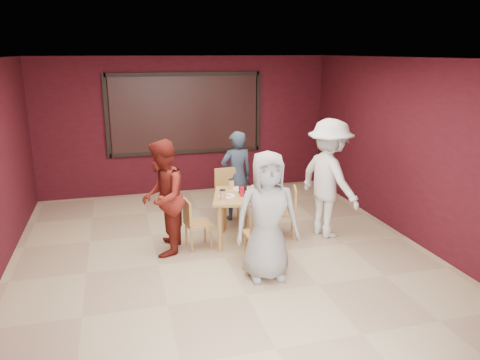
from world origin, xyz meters
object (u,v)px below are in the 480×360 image
object	(u,v)px
chair_front	(262,232)
diner_back	(237,176)
diner_front	(267,216)
diner_right	(329,179)
chair_back	(230,193)
chair_right	(288,209)
diner_left	(162,198)
dining_table	(246,201)
chair_left	(194,221)

from	to	relation	value
chair_front	diner_back	xyz separation A→B (m)	(0.14, 1.93, 0.30)
diner_front	diner_right	size ratio (longest dim) A/B	0.90
chair_front	diner_right	distance (m)	1.64
chair_back	diner_front	distance (m)	2.09
chair_front	chair_right	distance (m)	1.16
diner_back	diner_right	world-z (taller)	diner_right
chair_back	diner_front	bearing A→B (deg)	-90.57
chair_right	diner_left	size ratio (longest dim) A/B	0.48
chair_back	dining_table	bearing A→B (deg)	-87.14
chair_right	chair_back	bearing A→B (deg)	132.44
diner_back	diner_front	bearing A→B (deg)	77.97
dining_table	chair_right	distance (m)	0.73
chair_left	diner_right	xyz separation A→B (m)	(2.16, -0.04, 0.51)
chair_back	diner_right	distance (m)	1.71
chair_left	diner_back	distance (m)	1.48
diner_back	diner_left	xyz separation A→B (m)	(-1.40, -1.13, 0.06)
dining_table	chair_right	world-z (taller)	dining_table
chair_left	diner_left	bearing A→B (deg)	-173.95
chair_back	chair_front	bearing A→B (deg)	-89.20
chair_front	chair_right	xyz separation A→B (m)	(0.72, 0.92, -0.03)
diner_left	diner_right	xyz separation A→B (m)	(2.62, 0.01, 0.10)
dining_table	chair_back	distance (m)	0.86
chair_back	chair_right	xyz separation A→B (m)	(0.74, -0.81, -0.08)
chair_left	diner_left	world-z (taller)	diner_left
chair_front	chair_left	distance (m)	1.17
chair_left	diner_right	bearing A→B (deg)	-1.13
chair_right	chair_left	bearing A→B (deg)	-177.43
chair_right	diner_left	xyz separation A→B (m)	(-1.98, -0.12, 0.38)
chair_left	diner_right	distance (m)	2.22
diner_left	diner_back	bearing A→B (deg)	143.78
diner_left	diner_front	bearing A→B (deg)	61.71
dining_table	diner_back	bearing A→B (deg)	83.35
chair_front	diner_back	size ratio (longest dim) A/B	0.55
diner_front	chair_front	bearing A→B (deg)	86.98
chair_front	chair_right	size ratio (longest dim) A/B	1.07
dining_table	diner_front	size ratio (longest dim) A/B	0.70
diner_front	diner_back	size ratio (longest dim) A/B	1.08
chair_back	diner_back	distance (m)	0.36
diner_front	diner_left	size ratio (longest dim) A/B	1.00
diner_front	diner_back	xyz separation A→B (m)	(0.19, 2.27, -0.06)
chair_left	chair_right	size ratio (longest dim) A/B	0.94
chair_front	diner_left	distance (m)	1.53
diner_back	chair_right	bearing A→B (deg)	112.29
chair_front	diner_front	xyz separation A→B (m)	(-0.04, -0.34, 0.36)
chair_right	diner_back	size ratio (longest dim) A/B	0.52
dining_table	diner_back	distance (m)	1.07
diner_front	diner_back	world-z (taller)	diner_front
diner_front	chair_right	bearing A→B (deg)	63.21
chair_back	diner_left	xyz separation A→B (m)	(-1.23, -0.93, 0.30)
diner_left	diner_right	world-z (taller)	diner_right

